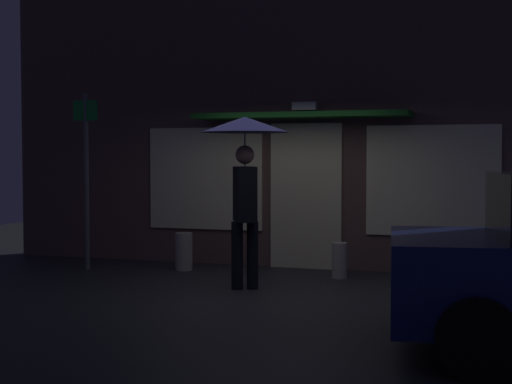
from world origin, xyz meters
name	(u,v)px	position (x,y,z in m)	size (l,w,h in m)	color
ground_plane	(262,293)	(0.00, 0.00, 0.00)	(18.00, 18.00, 0.00)	#26262B
building_facade	(309,120)	(0.00, 2.34, 2.26)	(10.06, 1.00, 4.56)	brown
person_with_umbrella	(245,153)	(-0.30, 0.20, 1.74)	(1.13, 1.13, 2.20)	black
street_sign_post	(86,171)	(-3.09, 1.05, 1.48)	(0.40, 0.07, 2.63)	#595B60
sidewalk_bollard	(184,252)	(-1.68, 1.43, 0.28)	(0.26, 0.26, 0.56)	#9E998E
sidewalk_bollard_2	(339,260)	(0.68, 1.42, 0.25)	(0.21, 0.21, 0.50)	#B2A899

